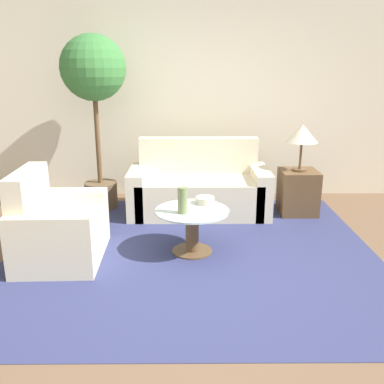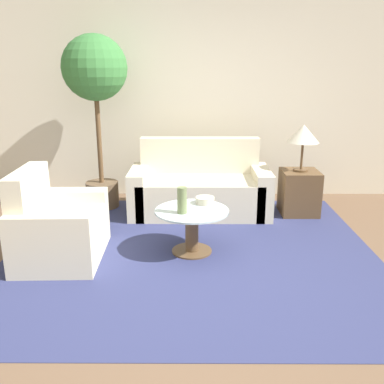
{
  "view_description": "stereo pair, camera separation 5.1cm",
  "coord_description": "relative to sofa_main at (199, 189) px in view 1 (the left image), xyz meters",
  "views": [
    {
      "loc": [
        -0.01,
        -3.26,
        1.79
      ],
      "look_at": [
        0.02,
        0.91,
        0.55
      ],
      "focal_mm": 40.0,
      "sensor_mm": 36.0,
      "label": 1
    },
    {
      "loc": [
        0.05,
        -3.26,
        1.79
      ],
      "look_at": [
        0.02,
        0.91,
        0.55
      ],
      "focal_mm": 40.0,
      "sensor_mm": 36.0,
      "label": 2
    }
  ],
  "objects": [
    {
      "name": "potted_plant",
      "position": [
        -1.27,
        0.17,
        1.3
      ],
      "size": [
        0.79,
        0.79,
        2.16
      ],
      "color": "brown",
      "rests_on": "ground_plane"
    },
    {
      "name": "side_table",
      "position": [
        1.23,
        -0.08,
        -0.02
      ],
      "size": [
        0.45,
        0.45,
        0.55
      ],
      "color": "brown",
      "rests_on": "ground_plane"
    },
    {
      "name": "bowl",
      "position": [
        0.04,
        -1.05,
        0.18
      ],
      "size": [
        0.19,
        0.19,
        0.07
      ],
      "color": "beige",
      "rests_on": "coffee_table"
    },
    {
      "name": "armchair",
      "position": [
        -1.4,
        -1.38,
        -0.0
      ],
      "size": [
        0.78,
        0.99,
        0.87
      ],
      "rotation": [
        0.0,
        0.0,
        1.6
      ],
      "color": "beige",
      "rests_on": "ground_plane"
    },
    {
      "name": "sofa_main",
      "position": [
        0.0,
        0.0,
        0.0
      ],
      "size": [
        1.71,
        0.81,
        0.9
      ],
      "color": "beige",
      "rests_on": "ground_plane"
    },
    {
      "name": "table_lamp",
      "position": [
        1.23,
        -0.08,
        0.7
      ],
      "size": [
        0.38,
        0.38,
        0.57
      ],
      "color": "brown",
      "rests_on": "side_table"
    },
    {
      "name": "rug",
      "position": [
        -0.09,
        -1.25,
        -0.29
      ],
      "size": [
        3.63,
        3.34,
        0.01
      ],
      "color": "navy",
      "rests_on": "ground_plane"
    },
    {
      "name": "vase",
      "position": [
        -0.19,
        -1.34,
        0.28
      ],
      "size": [
        0.09,
        0.09,
        0.25
      ],
      "color": "#6B7A4C",
      "rests_on": "coffee_table"
    },
    {
      "name": "ground_plane",
      "position": [
        -0.12,
        -1.92,
        -0.29
      ],
      "size": [
        14.0,
        14.0,
        0.0
      ],
      "primitive_type": "plane",
      "color": "brown"
    },
    {
      "name": "coffee_table",
      "position": [
        -0.09,
        -1.25,
        -0.01
      ],
      "size": [
        0.72,
        0.72,
        0.44
      ],
      "color": "brown",
      "rests_on": "ground_plane"
    },
    {
      "name": "wall_back",
      "position": [
        -0.12,
        0.8,
        1.01
      ],
      "size": [
        10.0,
        0.06,
        2.6
      ],
      "color": "beige",
      "rests_on": "ground_plane"
    }
  ]
}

